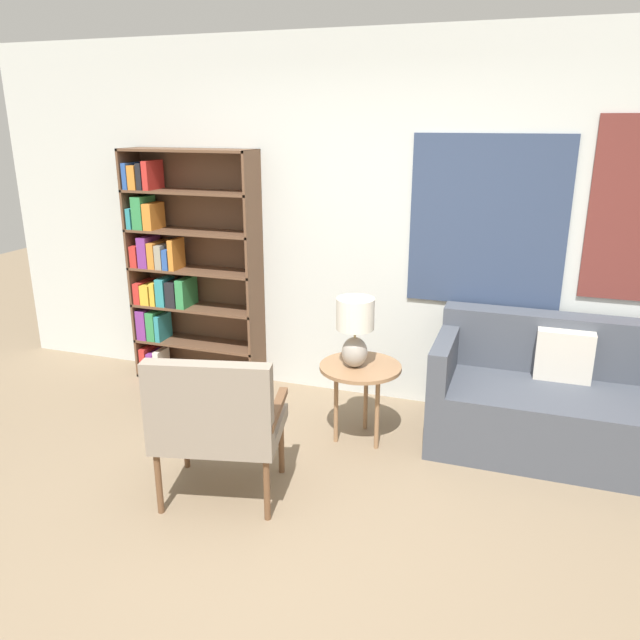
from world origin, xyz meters
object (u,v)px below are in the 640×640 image
at_px(table_lamp, 355,326).
at_px(bookshelf, 178,271).
at_px(armchair, 215,418).
at_px(side_table, 360,373).
at_px(couch, 559,402).

bearing_deg(table_lamp, bookshelf, 159.66).
relative_size(armchair, table_lamp, 1.94).
height_order(side_table, table_lamp, table_lamp).
bearing_deg(bookshelf, table_lamp, -20.34).
distance_m(armchair, couch, 2.26).
height_order(couch, side_table, couch).
distance_m(armchair, side_table, 1.12).
relative_size(armchair, couch, 0.56).
bearing_deg(couch, side_table, -165.41).
relative_size(bookshelf, side_table, 3.45).
height_order(couch, table_lamp, table_lamp).
height_order(armchair, side_table, armchair).
relative_size(bookshelf, table_lamp, 4.04).
distance_m(bookshelf, couch, 3.04).
distance_m(side_table, table_lamp, 0.34).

